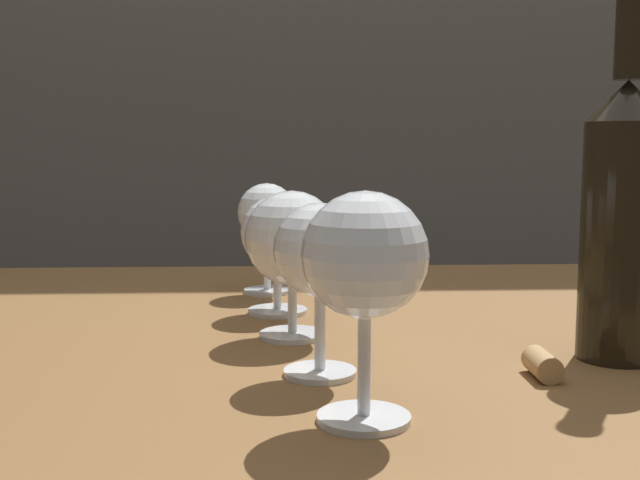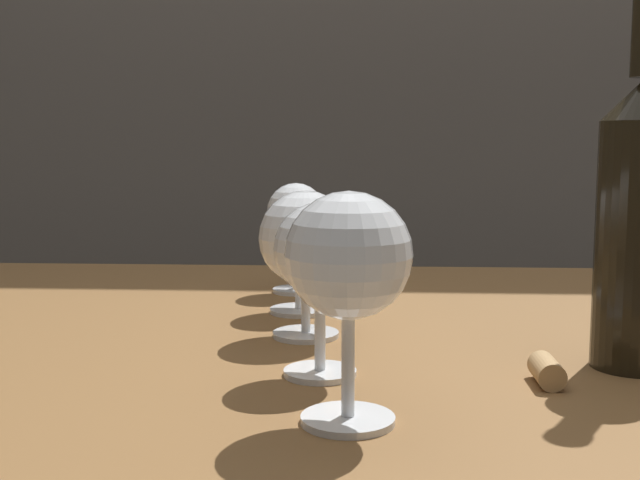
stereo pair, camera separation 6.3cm
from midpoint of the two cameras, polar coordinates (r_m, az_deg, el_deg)
name	(u,v)px [view 1 (the left image)]	position (r m, az deg, el deg)	size (l,w,h in m)	color
dining_table	(410,413)	(0.85, 4.35, -12.37)	(1.42, 0.81, 0.75)	brown
wine_glass_amber	(365,261)	(0.52, -0.18, -1.54)	(0.09, 0.09, 0.16)	white
wine_glass_pinot	(320,253)	(0.63, -2.86, -0.98)	(0.08, 0.08, 0.14)	white
wine_glass_port	(292,242)	(0.76, -4.40, -0.13)	(0.09, 0.09, 0.14)	white
wine_glass_white	(277,234)	(0.87, -5.19, 0.43)	(0.08, 0.08, 0.13)	white
wine_glass_chardonnay	(267,215)	(0.99, -5.68, 1.82)	(0.07, 0.07, 0.14)	white
wine_bottle	(623,213)	(0.71, 18.70, 1.86)	(0.07, 0.07, 0.33)	black
cork	(542,365)	(0.66, 13.13, -8.79)	(0.02, 0.02, 0.04)	tan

